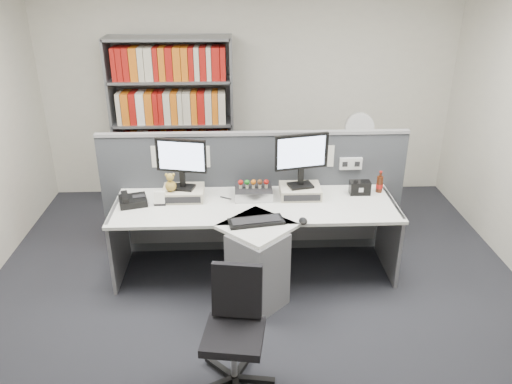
{
  "coord_description": "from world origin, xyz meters",
  "views": [
    {
      "loc": [
        -0.16,
        -3.34,
        2.75
      ],
      "look_at": [
        0.0,
        0.65,
        0.92
      ],
      "focal_mm": 35.41,
      "sensor_mm": 36.0,
      "label": 1
    }
  ],
  "objects_px": {
    "speaker": "(360,188)",
    "filing_cabinet": "(354,187)",
    "desk_phone": "(132,200)",
    "mouse": "(303,221)",
    "keyboard": "(256,221)",
    "monitor_left": "(181,160)",
    "desktop_pc": "(253,192)",
    "desk_calendar": "(160,199)",
    "cola_bottle": "(380,184)",
    "desk_fan": "(359,130)",
    "office_chair": "(235,325)",
    "monitor_right": "(302,156)",
    "desk": "(256,241)",
    "shelving_unit": "(174,126)"
  },
  "relations": [
    {
      "from": "monitor_left",
      "to": "shelving_unit",
      "type": "height_order",
      "value": "shelving_unit"
    },
    {
      "from": "monitor_right",
      "to": "keyboard",
      "type": "height_order",
      "value": "monitor_right"
    },
    {
      "from": "desktop_pc",
      "to": "mouse",
      "type": "bearing_deg",
      "value": -54.33
    },
    {
      "from": "desk_calendar",
      "to": "cola_bottle",
      "type": "height_order",
      "value": "cola_bottle"
    },
    {
      "from": "desk_phone",
      "to": "speaker",
      "type": "xyz_separation_m",
      "value": [
        2.13,
        0.14,
        0.02
      ]
    },
    {
      "from": "desk_phone",
      "to": "desk",
      "type": "bearing_deg",
      "value": -13.38
    },
    {
      "from": "keyboard",
      "to": "filing_cabinet",
      "type": "bearing_deg",
      "value": 51.89
    },
    {
      "from": "monitor_left",
      "to": "mouse",
      "type": "bearing_deg",
      "value": -27.3
    },
    {
      "from": "keyboard",
      "to": "monitor_left",
      "type": "bearing_deg",
      "value": 141.62
    },
    {
      "from": "office_chair",
      "to": "desk_phone",
      "type": "bearing_deg",
      "value": 123.49
    },
    {
      "from": "monitor_right",
      "to": "shelving_unit",
      "type": "distance_m",
      "value": 1.99
    },
    {
      "from": "desk",
      "to": "desk_calendar",
      "type": "relative_size",
      "value": 20.12
    },
    {
      "from": "desk_phone",
      "to": "cola_bottle",
      "type": "height_order",
      "value": "cola_bottle"
    },
    {
      "from": "keyboard",
      "to": "office_chair",
      "type": "bearing_deg",
      "value": -100.59
    },
    {
      "from": "desk",
      "to": "speaker",
      "type": "bearing_deg",
      "value": 22.22
    },
    {
      "from": "desktop_pc",
      "to": "speaker",
      "type": "distance_m",
      "value": 1.02
    },
    {
      "from": "monitor_right",
      "to": "desk_phone",
      "type": "relative_size",
      "value": 1.75
    },
    {
      "from": "monitor_right",
      "to": "desk_calendar",
      "type": "relative_size",
      "value": 3.97
    },
    {
      "from": "speaker",
      "to": "desk_fan",
      "type": "bearing_deg",
      "value": 78.88
    },
    {
      "from": "monitor_right",
      "to": "desktop_pc",
      "type": "distance_m",
      "value": 0.57
    },
    {
      "from": "monitor_right",
      "to": "cola_bottle",
      "type": "bearing_deg",
      "value": 4.83
    },
    {
      "from": "desk_calendar",
      "to": "cola_bottle",
      "type": "bearing_deg",
      "value": 5.38
    },
    {
      "from": "speaker",
      "to": "filing_cabinet",
      "type": "relative_size",
      "value": 0.28
    },
    {
      "from": "monitor_right",
      "to": "speaker",
      "type": "height_order",
      "value": "monitor_right"
    },
    {
      "from": "desktop_pc",
      "to": "desk_calendar",
      "type": "bearing_deg",
      "value": -170.53
    },
    {
      "from": "keyboard",
      "to": "desk_calendar",
      "type": "height_order",
      "value": "desk_calendar"
    },
    {
      "from": "desk_fan",
      "to": "desk_calendar",
      "type": "bearing_deg",
      "value": -151.05
    },
    {
      "from": "desktop_pc",
      "to": "shelving_unit",
      "type": "relative_size",
      "value": 0.17
    },
    {
      "from": "filing_cabinet",
      "to": "office_chair",
      "type": "bearing_deg",
      "value": -118.78
    },
    {
      "from": "desk",
      "to": "desk_calendar",
      "type": "distance_m",
      "value": 0.96
    },
    {
      "from": "desk",
      "to": "office_chair",
      "type": "relative_size",
      "value": 3.04
    },
    {
      "from": "desk",
      "to": "cola_bottle",
      "type": "height_order",
      "value": "cola_bottle"
    },
    {
      "from": "mouse",
      "to": "speaker",
      "type": "relative_size",
      "value": 0.6
    },
    {
      "from": "desk_phone",
      "to": "speaker",
      "type": "height_order",
      "value": "speaker"
    },
    {
      "from": "shelving_unit",
      "to": "office_chair",
      "type": "relative_size",
      "value": 2.34
    },
    {
      "from": "desk_calendar",
      "to": "monitor_left",
      "type": "bearing_deg",
      "value": 32.68
    },
    {
      "from": "desk_calendar",
      "to": "filing_cabinet",
      "type": "bearing_deg",
      "value": 28.96
    },
    {
      "from": "desk_phone",
      "to": "mouse",
      "type": "bearing_deg",
      "value": -15.87
    },
    {
      "from": "speaker",
      "to": "keyboard",
      "type": "bearing_deg",
      "value": -151.47
    },
    {
      "from": "speaker",
      "to": "shelving_unit",
      "type": "relative_size",
      "value": 0.1
    },
    {
      "from": "mouse",
      "to": "filing_cabinet",
      "type": "distance_m",
      "value": 1.8
    },
    {
      "from": "desk_phone",
      "to": "office_chair",
      "type": "relative_size",
      "value": 0.34
    },
    {
      "from": "mouse",
      "to": "desktop_pc",
      "type": "bearing_deg",
      "value": 125.67
    },
    {
      "from": "desk",
      "to": "keyboard",
      "type": "relative_size",
      "value": 5.26
    },
    {
      "from": "monitor_right",
      "to": "cola_bottle",
      "type": "height_order",
      "value": "monitor_right"
    },
    {
      "from": "desk_fan",
      "to": "office_chair",
      "type": "height_order",
      "value": "desk_fan"
    },
    {
      "from": "keyboard",
      "to": "desk_phone",
      "type": "xyz_separation_m",
      "value": [
        -1.12,
        0.41,
        0.02
      ]
    },
    {
      "from": "desk_fan",
      "to": "office_chair",
      "type": "distance_m",
      "value": 2.95
    },
    {
      "from": "cola_bottle",
      "to": "desk_fan",
      "type": "bearing_deg",
      "value": 90.26
    },
    {
      "from": "office_chair",
      "to": "desk_calendar",
      "type": "bearing_deg",
      "value": 115.92
    }
  ]
}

